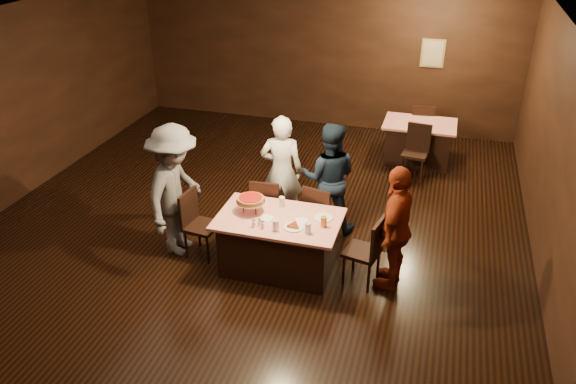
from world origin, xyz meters
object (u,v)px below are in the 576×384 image
object	(u,v)px
diner_red_shirt	(396,228)
glass_back	(282,202)
main_table	(279,243)
back_table	(418,142)
diner_grey_knit	(175,191)
diner_navy_hoodie	(329,178)
chair_back_far	(421,127)
chair_end_right	(362,250)
glass_front_left	(276,225)
plate_empty	(323,218)
chair_back_near	(415,153)
glass_front_right	(308,228)
chair_far_left	(268,206)
chair_far_right	(322,214)
diner_white_jacket	(282,171)
pizza_stand	(251,200)
chair_end_left	(202,225)
glass_amber	(324,222)

from	to	relation	value
diner_red_shirt	glass_back	bearing A→B (deg)	-89.74
main_table	back_table	bearing A→B (deg)	69.61
diner_grey_knit	diner_navy_hoodie	bearing A→B (deg)	-57.90
chair_back_far	back_table	bearing A→B (deg)	82.14
chair_end_right	glass_back	xyz separation A→B (m)	(-1.15, 0.30, 0.37)
glass_front_left	glass_back	xyz separation A→B (m)	(-0.10, 0.60, 0.00)
main_table	diner_grey_knit	distance (m)	1.56
back_table	chair_back_far	xyz separation A→B (m)	(0.00, 0.60, 0.09)
back_table	plate_empty	bearing A→B (deg)	-103.65
diner_red_shirt	glass_front_left	xyz separation A→B (m)	(-1.43, -0.38, 0.01)
chair_back_near	glass_front_right	xyz separation A→B (m)	(-1.03, -3.53, 0.37)
chair_far_left	diner_grey_knit	xyz separation A→B (m)	(-1.06, -0.72, 0.46)
chair_far_right	diner_white_jacket	xyz separation A→B (m)	(-0.71, 0.41, 0.38)
diner_red_shirt	glass_back	distance (m)	1.55
chair_far_right	glass_back	distance (m)	0.73
chair_back_far	pizza_stand	world-z (taller)	pizza_stand
chair_far_left	pizza_stand	bearing A→B (deg)	85.49
chair_back_near	diner_white_jacket	bearing A→B (deg)	-123.47
plate_empty	back_table	bearing A→B (deg)	76.35
chair_end_left	glass_amber	world-z (taller)	chair_end_left
glass_amber	chair_far_right	bearing A→B (deg)	104.04
diner_red_shirt	pizza_stand	bearing A→B (deg)	-80.63
glass_front_right	pizza_stand	bearing A→B (deg)	160.56
chair_far_right	chair_end_right	xyz separation A→B (m)	(0.70, -0.75, 0.00)
diner_navy_hoodie	diner_red_shirt	size ratio (longest dim) A/B	1.01
diner_grey_knit	glass_amber	world-z (taller)	diner_grey_knit
diner_red_shirt	glass_front_left	size ratio (longest dim) A/B	11.86
chair_back_near	glass_amber	size ratio (longest dim) A/B	6.79
back_table	glass_back	distance (m)	4.02
diner_navy_hoodie	back_table	bearing A→B (deg)	-118.45
plate_empty	glass_amber	xyz separation A→B (m)	(0.05, -0.20, 0.06)
diner_white_jacket	pizza_stand	bearing A→B (deg)	76.01
main_table	glass_front_left	bearing A→B (deg)	-80.54
chair_end_right	diner_white_jacket	xyz separation A→B (m)	(-1.41, 1.16, 0.38)
plate_empty	diner_grey_knit	bearing A→B (deg)	-176.48
chair_end_right	chair_back_near	distance (m)	3.31
back_table	plate_empty	world-z (taller)	plate_empty
main_table	back_table	distance (m)	4.25
back_table	diner_navy_hoodie	world-z (taller)	diner_navy_hoodie
glass_back	chair_far_right	bearing A→B (deg)	45.00
chair_far_right	glass_amber	distance (m)	0.90
plate_empty	diner_navy_hoodie	bearing A→B (deg)	98.47
back_table	glass_amber	bearing A→B (deg)	-102.32
chair_end_right	glass_back	bearing A→B (deg)	-92.32
chair_far_left	glass_amber	world-z (taller)	chair_far_left
back_table	chair_far_right	distance (m)	3.41
chair_far_left	glass_front_right	size ratio (longest dim) A/B	6.79
pizza_stand	chair_end_left	bearing A→B (deg)	-175.91
glass_front_right	diner_white_jacket	bearing A→B (deg)	118.42
chair_far_right	chair_back_far	size ratio (longest dim) A/B	1.00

